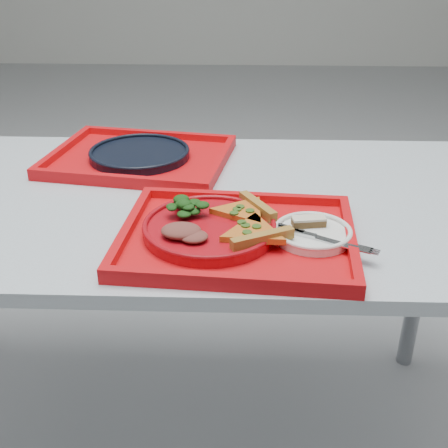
{
  "coord_description": "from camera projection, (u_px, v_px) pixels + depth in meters",
  "views": [
    {
      "loc": [
        0.16,
        -1.17,
        1.29
      ],
      "look_at": [
        0.13,
        -0.19,
        0.78
      ],
      "focal_mm": 45.0,
      "sensor_mm": 36.0,
      "label": 1
    }
  ],
  "objects": [
    {
      "name": "ground",
      "position": [
        182.0,
        429.0,
        1.64
      ],
      "size": [
        10.0,
        10.0,
        0.0
      ],
      "primitive_type": "plane",
      "color": "gray",
      "rests_on": "ground"
    },
    {
      "name": "table",
      "position": [
        172.0,
        224.0,
        1.32
      ],
      "size": [
        1.6,
        0.8,
        0.75
      ],
      "color": "#A1A9B5",
      "rests_on": "ground"
    },
    {
      "name": "tray_main",
      "position": [
        237.0,
        239.0,
        1.09
      ],
      "size": [
        0.47,
        0.38,
        0.01
      ],
      "primitive_type": "cube",
      "rotation": [
        0.0,
        0.0,
        -0.07
      ],
      "color": "red",
      "rests_on": "table"
    },
    {
      "name": "tray_far",
      "position": [
        140.0,
        160.0,
        1.47
      ],
      "size": [
        0.5,
        0.42,
        0.01
      ],
      "primitive_type": "cube",
      "rotation": [
        0.0,
        0.0,
        -0.16
      ],
      "color": "red",
      "rests_on": "table"
    },
    {
      "name": "dinner_plate",
      "position": [
        210.0,
        230.0,
        1.1
      ],
      "size": [
        0.26,
        0.26,
        0.02
      ],
      "primitive_type": "cylinder",
      "color": "#A30A13",
      "rests_on": "tray_main"
    },
    {
      "name": "side_plate",
      "position": [
        312.0,
        235.0,
        1.08
      ],
      "size": [
        0.15,
        0.15,
        0.01
      ],
      "primitive_type": "cylinder",
      "color": "white",
      "rests_on": "tray_main"
    },
    {
      "name": "navy_plate",
      "position": [
        140.0,
        155.0,
        1.47
      ],
      "size": [
        0.26,
        0.26,
        0.02
      ],
      "primitive_type": "cylinder",
      "color": "black",
      "rests_on": "tray_far"
    },
    {
      "name": "pizza_slice_a",
      "position": [
        254.0,
        230.0,
        1.06
      ],
      "size": [
        0.17,
        0.18,
        0.02
      ],
      "primitive_type": null,
      "rotation": [
        0.0,
        0.0,
        2.04
      ],
      "color": "orange",
      "rests_on": "dinner_plate"
    },
    {
      "name": "pizza_slice_b",
      "position": [
        243.0,
        210.0,
        1.13
      ],
      "size": [
        0.18,
        0.17,
        0.02
      ],
      "primitive_type": null,
      "rotation": [
        0.0,
        0.0,
        3.67
      ],
      "color": "orange",
      "rests_on": "dinner_plate"
    },
    {
      "name": "salad_heap",
      "position": [
        187.0,
        205.0,
        1.13
      ],
      "size": [
        0.08,
        0.07,
        0.04
      ],
      "primitive_type": "ellipsoid",
      "color": "black",
      "rests_on": "dinner_plate"
    },
    {
      "name": "meat_portion",
      "position": [
        181.0,
        231.0,
        1.05
      ],
      "size": [
        0.08,
        0.06,
        0.02
      ],
      "primitive_type": "ellipsoid",
      "color": "brown",
      "rests_on": "dinner_plate"
    },
    {
      "name": "dessert_bar",
      "position": [
        309.0,
        221.0,
        1.1
      ],
      "size": [
        0.07,
        0.04,
        0.02
      ],
      "rotation": [
        0.0,
        0.0,
        0.16
      ],
      "color": "#4B3219",
      "rests_on": "side_plate"
    },
    {
      "name": "knife",
      "position": [
        311.0,
        235.0,
        1.06
      ],
      "size": [
        0.17,
        0.11,
        0.01
      ],
      "primitive_type": "cube",
      "rotation": [
        0.0,
        0.0,
        -0.54
      ],
      "color": "silver",
      "rests_on": "side_plate"
    },
    {
      "name": "fork",
      "position": [
        323.0,
        239.0,
        1.05
      ],
      "size": [
        0.18,
        0.1,
        0.01
      ],
      "primitive_type": "cube",
      "rotation": [
        0.0,
        0.0,
        -0.46
      ],
      "color": "silver",
      "rests_on": "side_plate"
    }
  ]
}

